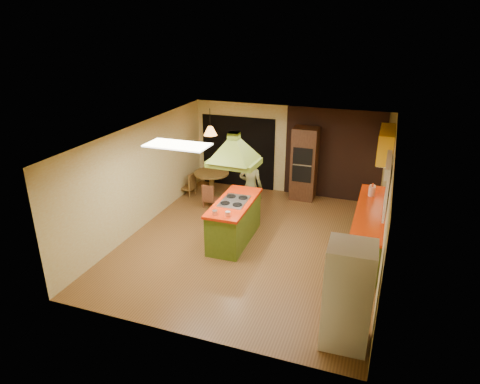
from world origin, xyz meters
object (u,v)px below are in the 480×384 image
at_px(canister_large, 372,191).
at_px(man, 251,187).
at_px(refrigerator, 348,296).
at_px(wall_oven, 304,164).
at_px(dining_table, 212,180).
at_px(kitchen_island, 234,221).

bearing_deg(canister_large, man, -177.65).
relative_size(refrigerator, wall_oven, 0.84).
relative_size(wall_oven, dining_table, 2.08).
bearing_deg(refrigerator, kitchen_island, 135.28).
relative_size(wall_oven, canister_large, 8.90).
distance_m(refrigerator, dining_table, 6.35).
bearing_deg(wall_oven, refrigerator, -71.95).
bearing_deg(refrigerator, wall_oven, 106.12).
distance_m(kitchen_island, wall_oven, 3.15).
bearing_deg(man, wall_oven, -122.52).
relative_size(man, canister_large, 7.17).
relative_size(man, refrigerator, 0.95).
xyz_separation_m(wall_oven, canister_large, (1.87, -1.53, 0.03)).
height_order(dining_table, canister_large, canister_large).
height_order(man, wall_oven, wall_oven).
xyz_separation_m(dining_table, canister_large, (4.31, -0.77, 0.52)).
bearing_deg(refrigerator, dining_table, 129.83).
xyz_separation_m(refrigerator, wall_oven, (-1.80, 5.49, 0.16)).
bearing_deg(man, canister_large, -179.13).
height_order(kitchen_island, man, man).
height_order(kitchen_island, refrigerator, refrigerator).
xyz_separation_m(man, canister_large, (2.87, 0.12, 0.22)).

